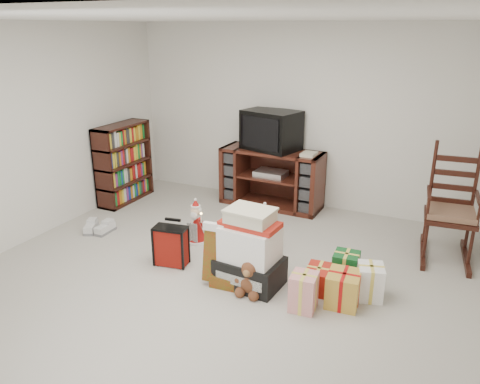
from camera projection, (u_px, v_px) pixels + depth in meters
The scene contains 13 objects.
room at pixel (214, 162), 4.32m from camera, with size 5.01×5.01×2.51m.
tv_stand at pixel (271, 178), 6.60m from camera, with size 1.44×0.54×0.82m.
bookshelf at pixel (124, 164), 6.76m from camera, with size 0.31×0.93×1.13m.
rocking_chair at pixel (450, 218), 5.13m from camera, with size 0.60×0.91×1.31m.
gift_pile at pixel (250, 253), 4.56m from camera, with size 0.66×0.50×0.78m.
red_suitcase at pixel (171, 246), 4.98m from camera, with size 0.36×0.23×0.51m.
stocking at pixel (215, 254), 4.57m from camera, with size 0.30×0.13×0.65m, color #0C6E16, non-canonical shape.
teddy_bear at pixel (251, 279), 4.46m from camera, with size 0.25×0.22×0.37m.
santa_figurine at pixel (264, 232), 5.33m from camera, with size 0.28×0.26×0.57m.
mrs_claus_figurine at pixel (196, 226), 5.52m from camera, with size 0.26×0.25×0.54m.
sneaker_pair at pixel (98, 228), 5.84m from camera, with size 0.37×0.32×0.10m.
gift_cluster at pixel (336, 283), 4.43m from camera, with size 0.81×0.91×0.28m.
crt_television at pixel (271, 130), 6.43m from camera, with size 0.84×0.70×0.54m.
Camera 1 is at (2.01, -3.65, 2.43)m, focal length 35.00 mm.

